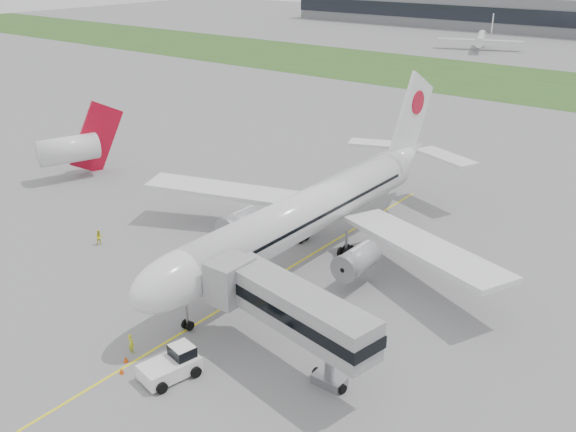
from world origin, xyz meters
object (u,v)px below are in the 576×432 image
Objects in this scene: pushback_tug at (173,364)px; neighbor_aircraft at (73,148)px; airliner at (313,209)px; jet_bridge at (286,305)px; ground_crew_near at (131,343)px.

neighbor_aircraft is at bearing 164.72° from pushback_tug.
airliner reaches higher than neighbor_aircraft.
jet_bridge reaches higher than pushback_tug.
neighbor_aircraft is at bearing -27.31° from ground_crew_near.
ground_crew_near is at bearing -139.07° from jet_bridge.
airliner reaches higher than jet_bridge.
pushback_tug is (4.07, -25.44, -4.54)m from airliner.
airliner is at bearing 130.17° from jet_bridge.
pushback_tug is 10.52m from jet_bridge.
ground_crew_near is (-1.25, -25.43, -4.75)m from airliner.
pushback_tug is 2.85× the size of ground_crew_near.
pushback_tug reaches higher than ground_crew_near.
airliner is at bearing 111.17° from pushback_tug.
airliner is 3.17× the size of jet_bridge.
jet_bridge is at bearing 59.03° from pushback_tug.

